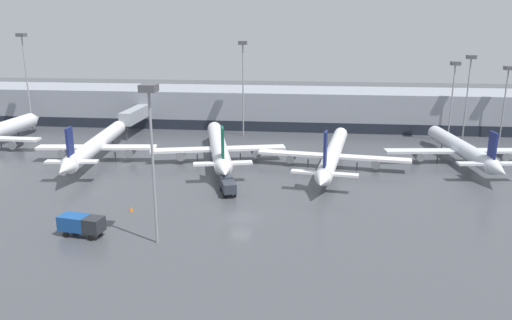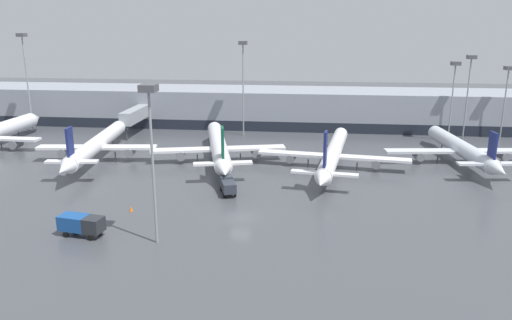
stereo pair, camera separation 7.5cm
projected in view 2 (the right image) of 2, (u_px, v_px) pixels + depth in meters
name	position (u px, v px, depth m)	size (l,w,h in m)	color
ground_plane	(241.00, 217.00, 66.08)	(320.00, 320.00, 0.00)	#424449
terminal_building	(275.00, 107.00, 124.21)	(160.00, 29.04, 9.00)	gray
parked_jet_1	(333.00, 153.00, 87.79)	(26.78, 37.93, 9.44)	white
parked_jet_2	(219.00, 146.00, 91.95)	(24.72, 36.94, 9.14)	white
parked_jet_3	(462.00, 149.00, 90.94)	(27.90, 33.39, 8.22)	silver
parked_jet_5	(97.00, 145.00, 91.98)	(22.03, 36.84, 9.04)	white
service_truck_0	(228.00, 185.00, 74.76)	(3.25, 5.15, 2.41)	#2D333D
service_truck_1	(81.00, 223.00, 60.00)	(5.73, 2.98, 2.50)	#19478C
traffic_cone_0	(233.00, 163.00, 90.05)	(0.38, 0.38, 0.76)	orange
traffic_cone_1	(242.00, 148.00, 100.62)	(0.47, 0.47, 0.75)	orange
traffic_cone_2	(131.00, 209.00, 68.14)	(0.49, 0.49, 0.66)	orange
traffic_cone_3	(476.00, 156.00, 95.30)	(0.44, 0.44, 0.57)	orange
apron_light_mast_0	(454.00, 78.00, 104.89)	(1.80, 1.80, 17.07)	gray
apron_light_mast_1	(243.00, 63.00, 109.74)	(1.80, 1.80, 21.04)	gray
apron_light_mast_3	(507.00, 81.00, 106.83)	(1.80, 1.80, 15.96)	gray
apron_light_mast_4	(470.00, 73.00, 106.92)	(1.80, 1.80, 18.24)	gray
apron_light_mast_5	(24.00, 57.00, 114.10)	(1.80, 1.80, 22.60)	gray
apron_light_mast_6	(150.00, 120.00, 54.61)	(1.80, 1.80, 18.50)	gray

